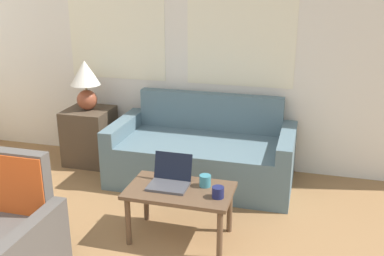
% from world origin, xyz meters
% --- Properties ---
extents(wall_back, '(6.40, 0.06, 2.60)m').
position_xyz_m(wall_back, '(-0.00, 3.57, 1.31)').
color(wall_back, white).
rests_on(wall_back, ground_plane).
extents(couch, '(1.79, 0.88, 0.83)m').
position_xyz_m(couch, '(0.32, 3.11, 0.26)').
color(couch, slate).
rests_on(couch, ground_plane).
extents(side_table, '(0.48, 0.48, 0.61)m').
position_xyz_m(side_table, '(-0.99, 3.23, 0.30)').
color(side_table, '#4C3D2D').
rests_on(side_table, ground_plane).
extents(table_lamp, '(0.32, 0.32, 0.53)m').
position_xyz_m(table_lamp, '(-0.99, 3.23, 0.93)').
color(table_lamp, brown).
rests_on(table_lamp, side_table).
extents(coffee_table, '(0.82, 0.49, 0.43)m').
position_xyz_m(coffee_table, '(0.41, 2.01, 0.37)').
color(coffee_table, brown).
rests_on(coffee_table, ground_plane).
extents(laptop, '(0.30, 0.28, 0.23)m').
position_xyz_m(laptop, '(0.32, 2.06, 0.48)').
color(laptop, '#47474C').
rests_on(laptop, coffee_table).
extents(cup_navy, '(0.09, 0.09, 0.09)m').
position_xyz_m(cup_navy, '(0.59, 2.11, 0.48)').
color(cup_navy, teal).
rests_on(cup_navy, coffee_table).
extents(cup_yellow, '(0.09, 0.09, 0.08)m').
position_xyz_m(cup_yellow, '(0.72, 1.95, 0.47)').
color(cup_yellow, '#191E4C').
rests_on(cup_yellow, coffee_table).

